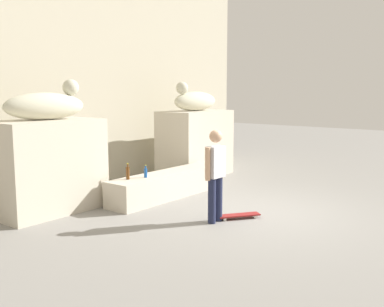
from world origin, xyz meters
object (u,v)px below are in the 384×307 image
(skater, at_px, (215,172))
(bottle_brown, at_px, (128,173))
(statue_reclining_right, at_px, (195,100))
(statue_reclining_left, at_px, (47,105))
(skateboard, at_px, (239,215))
(bottle_blue, at_px, (146,172))

(skater, bearing_deg, bottle_brown, 96.17)
(skater, bearing_deg, statue_reclining_right, 44.24)
(statue_reclining_left, distance_m, skater, 3.47)
(statue_reclining_left, relative_size, skateboard, 2.17)
(statue_reclining_left, distance_m, bottle_brown, 2.05)
(bottle_brown, bearing_deg, bottle_blue, -22.58)
(bottle_blue, bearing_deg, statue_reclining_left, 145.97)
(bottle_blue, bearing_deg, bottle_brown, 157.42)
(skater, distance_m, bottle_blue, 1.94)
(statue_reclining_left, bearing_deg, skater, -56.48)
(statue_reclining_right, relative_size, bottle_brown, 4.87)
(bottle_blue, bearing_deg, statue_reclining_right, 19.34)
(skateboard, bearing_deg, statue_reclining_left, 155.15)
(statue_reclining_left, xyz_separation_m, skater, (1.37, -2.98, -1.15))
(statue_reclining_right, relative_size, bottle_blue, 6.10)
(bottle_brown, bearing_deg, skateboard, -75.30)
(skater, height_order, bottle_brown, skater)
(skater, height_order, bottle_blue, skater)
(statue_reclining_right, bearing_deg, skater, 44.38)
(statue_reclining_left, distance_m, skateboard, 4.19)
(statue_reclining_left, xyz_separation_m, skateboard, (1.81, -3.20, -2.01))
(statue_reclining_right, relative_size, skateboard, 2.11)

